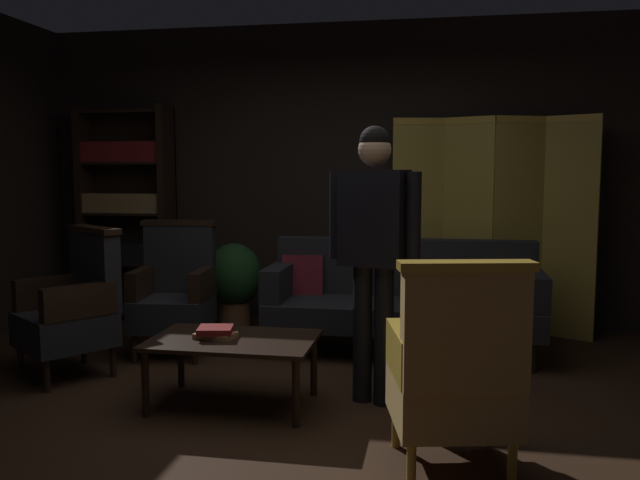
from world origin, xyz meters
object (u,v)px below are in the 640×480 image
Objects in this scene: armchair_wing_left at (175,292)px; book_tan_leather at (215,335)px; standing_figure at (374,238)px; potted_plant at (234,281)px; armchair_gilt_accent at (455,372)px; velvet_couch at (402,295)px; book_red_leather at (215,330)px; coffee_table at (233,346)px; armchair_wing_right at (74,306)px; bookshelf at (127,209)px; folding_screen at (492,223)px.

book_tan_leather is at bearing -56.38° from armchair_wing_left.
potted_plant is (-1.40, 1.61, -0.57)m from standing_figure.
armchair_wing_left is at bearing 140.89° from armchair_gilt_accent.
book_red_leather is (-1.06, -1.42, 0.02)m from velvet_couch.
coffee_table is at bearing 152.57° from armchair_gilt_accent.
armchair_wing_left is (-2.11, 1.72, 0.00)m from armchair_gilt_accent.
armchair_gilt_accent is 5.07× the size of book_red_leather.
potted_plant reaches higher than coffee_table.
armchair_wing_left is 1.00× the size of armchair_wing_right.
armchair_gilt_accent reaches higher than book_red_leather.
armchair_wing_left is (0.94, -1.12, -0.58)m from bookshelf.
armchair_gilt_accent is at bearing -97.77° from folding_screen.
velvet_couch is 2.04× the size of armchair_wing_right.
standing_figure is 1.11m from book_red_leather.
coffee_table is 0.59× the size of standing_figure.
potted_plant is 1.88m from book_red_leather.
standing_figure is (-0.85, -1.90, 0.04)m from folding_screen.
velvet_couch is 2.04× the size of armchair_wing_left.
armchair_gilt_accent is at bearing -25.24° from book_red_leather.
bookshelf is 1.92m from armchair_wing_right.
coffee_table is (1.75, -2.16, -0.69)m from bookshelf.
armchair_gilt_accent is at bearing -27.43° from coffee_table.
potted_plant is (-2.26, -0.29, -0.53)m from folding_screen.
armchair_wing_left is 1.26m from book_red_leather.
armchair_wing_left reaches higher than coffee_table.
bookshelf is 2.86m from coffee_table.
coffee_table is at bearing -123.98° from velvet_couch.
bookshelf is at bearing 142.91° from standing_figure.
coffee_table is at bearing -50.98° from bookshelf.
standing_figure reaches higher than armchair_wing_left.
potted_plant is at bearing 104.22° from book_tan_leather.
velvet_couch is at bearing 84.44° from standing_figure.
folding_screen reaches higher than armchair_wing_left.
book_red_leather is at bearing 154.76° from armchair_gilt_accent.
bookshelf is 2.05× the size of coffee_table.
potted_plant reaches higher than book_red_leather.
coffee_table is at bearing 5.98° from book_red_leather.
armchair_wing_right is at bearing 161.27° from book_tan_leather.
book_tan_leather is at bearing 154.76° from armchair_gilt_accent.
folding_screen is 2.33m from potted_plant.
coffee_table is at bearing -128.66° from folding_screen.
standing_figure is 2.14× the size of potted_plant.
standing_figure is at bearing 12.89° from book_tan_leather.
armchair_wing_left is at bearing -156.82° from folding_screen.
potted_plant is (-0.57, 1.81, 0.08)m from coffee_table.
coffee_table is 0.96× the size of armchair_wing_left.
potted_plant is at bearing 104.22° from book_red_leather.
potted_plant is at bearing 165.30° from velvet_couch.
bookshelf is at bearing 130.13° from armchair_wing_left.
potted_plant is (1.18, -0.34, -0.61)m from bookshelf.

